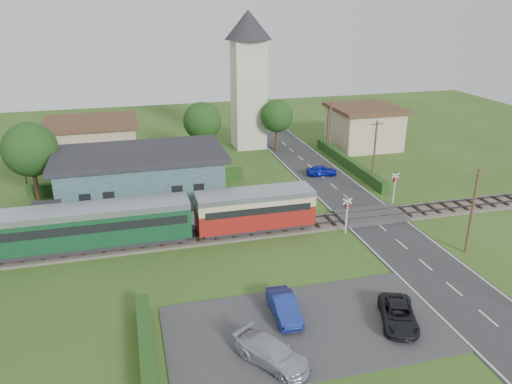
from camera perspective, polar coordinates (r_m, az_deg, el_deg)
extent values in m
plane|color=#2D4C19|center=(41.83, 1.90, -5.52)|extent=(120.00, 120.00, 0.00)
cube|color=#4C443D|center=(43.51, 1.14, -4.26)|extent=(76.00, 3.20, 0.20)
cube|color=#3F3F47|center=(42.75, 1.41, -4.28)|extent=(76.00, 0.08, 0.15)
cube|color=#3F3F47|center=(44.00, 0.89, -3.50)|extent=(76.00, 0.08, 0.15)
cube|color=#28282B|center=(45.47, 14.09, -3.87)|extent=(6.00, 70.00, 0.05)
cube|color=#333335|center=(31.69, 5.66, -15.23)|extent=(17.00, 9.00, 0.08)
cube|color=#333335|center=(46.98, 12.97, -2.66)|extent=(6.20, 3.40, 0.45)
cube|color=gray|center=(44.96, -12.38, -3.73)|extent=(30.00, 3.00, 0.45)
cube|color=beige|center=(44.94, -22.75, -2.98)|extent=(2.00, 2.00, 2.40)
cube|color=#232328|center=(44.47, -22.98, -1.48)|extent=(2.30, 2.30, 0.15)
cube|color=#30494A|center=(49.53, -12.97, 1.31)|extent=(15.00, 8.00, 4.80)
cube|color=#232328|center=(48.72, -13.22, 4.24)|extent=(16.00, 9.00, 0.50)
cube|color=#232328|center=(46.32, -12.60, -1.80)|extent=(1.20, 0.12, 2.20)
cube|color=black|center=(46.01, -18.94, -0.88)|extent=(1.00, 0.12, 1.20)
cube|color=black|center=(45.87, -16.46, -0.65)|extent=(1.00, 0.12, 1.20)
cube|color=black|center=(46.00, -9.01, 0.04)|extent=(1.00, 0.12, 1.20)
cube|color=black|center=(46.21, -6.54, 0.27)|extent=(1.00, 0.12, 1.20)
cube|color=#232328|center=(43.06, -0.13, -3.82)|extent=(9.00, 2.20, 0.50)
cube|color=maroon|center=(42.65, -0.13, -2.60)|extent=(10.00, 2.80, 1.80)
cube|color=#BFAF8B|center=(42.16, -0.13, -1.04)|extent=(10.00, 2.82, 0.90)
cube|color=black|center=(42.29, -0.13, -1.48)|extent=(9.00, 2.88, 0.60)
cube|color=#99A1B3|center=(41.91, -0.14, -0.22)|extent=(10.00, 2.90, 0.45)
cube|color=#232328|center=(42.06, -18.44, -5.64)|extent=(15.20, 2.20, 0.50)
cube|color=#103C21|center=(41.43, -18.68, -3.78)|extent=(16.00, 2.80, 2.60)
cube|color=black|center=(41.27, -18.75, -3.28)|extent=(15.40, 2.86, 0.70)
cube|color=#99A1B3|center=(40.89, -18.91, -2.00)|extent=(16.00, 2.90, 0.50)
cube|color=beige|center=(66.74, -0.86, 11.03)|extent=(4.00, 4.00, 14.00)
cone|color=#232328|center=(65.75, -0.91, 18.60)|extent=(6.00, 6.00, 3.60)
cube|color=tan|center=(63.01, -18.14, 5.16)|extent=(10.00, 8.00, 5.00)
cube|color=#472D1E|center=(62.35, -18.43, 7.58)|extent=(10.80, 8.80, 0.50)
cube|color=tan|center=(69.21, 12.22, 7.12)|extent=(8.00, 8.00, 5.00)
cube|color=#472D1E|center=(68.61, 12.40, 9.34)|extent=(8.80, 8.80, 0.50)
cube|color=#193814|center=(29.92, -12.44, -16.88)|extent=(0.80, 9.00, 1.20)
cube|color=#193814|center=(60.32, 10.52, 3.29)|extent=(0.80, 18.00, 1.20)
cube|color=#193814|center=(54.36, -13.05, 1.14)|extent=(22.00, 0.80, 1.30)
cylinder|color=#332316|center=(53.25, -23.87, 1.01)|extent=(0.44, 0.44, 4.12)
sphere|color=#143311|center=(52.30, -24.41, 4.44)|extent=(5.20, 5.20, 5.20)
cylinder|color=#332316|center=(61.76, -6.03, 5.24)|extent=(0.44, 0.44, 3.85)
sphere|color=#143311|center=(60.98, -6.15, 8.05)|extent=(4.60, 4.60, 4.60)
cylinder|color=#332316|center=(65.85, 2.35, 6.23)|extent=(0.44, 0.44, 3.58)
sphere|color=#143311|center=(65.16, 2.39, 8.68)|extent=(4.20, 4.20, 4.20)
cylinder|color=#473321|center=(41.83, 23.46, -2.11)|extent=(0.22, 0.22, 7.00)
cube|color=#473321|center=(40.77, 24.11, 2.03)|extent=(1.40, 0.10, 0.10)
cylinder|color=#473321|center=(54.38, 13.36, 4.29)|extent=(0.22, 0.22, 7.00)
cube|color=#473321|center=(53.56, 13.65, 7.56)|extent=(1.40, 0.10, 0.10)
cylinder|color=#473321|center=(64.79, 8.45, 7.33)|extent=(0.22, 0.22, 7.00)
cube|color=#473321|center=(64.11, 8.61, 10.10)|extent=(1.40, 0.10, 0.10)
cylinder|color=silver|center=(42.99, 10.29, -2.89)|extent=(0.12, 0.12, 3.00)
cube|color=#232328|center=(42.56, 10.38, -1.54)|extent=(0.35, 0.18, 0.55)
sphere|color=#FF190C|center=(42.40, 10.46, -1.41)|extent=(0.14, 0.14, 0.14)
sphere|color=#FF190C|center=(42.52, 10.44, -1.79)|extent=(0.14, 0.14, 0.14)
cube|color=silver|center=(42.41, 10.42, -1.04)|extent=(0.84, 0.05, 0.55)
cube|color=silver|center=(42.41, 10.42, -1.04)|extent=(0.84, 0.05, 0.55)
cylinder|color=silver|center=(50.12, 15.50, 0.21)|extent=(0.12, 0.12, 3.00)
cube|color=#232328|center=(49.75, 15.62, 1.39)|extent=(0.35, 0.18, 0.55)
sphere|color=#FF190C|center=(49.60, 15.71, 1.51)|extent=(0.14, 0.14, 0.14)
sphere|color=#FF190C|center=(49.70, 15.67, 1.18)|extent=(0.14, 0.14, 0.14)
cube|color=silver|center=(49.62, 15.67, 1.83)|extent=(0.84, 0.05, 0.55)
cube|color=silver|center=(49.62, 15.67, 1.83)|extent=(0.84, 0.05, 0.55)
cylinder|color=#3F3F47|center=(59.11, -25.08, 3.16)|extent=(0.14, 0.14, 5.00)
sphere|color=orange|center=(58.47, -25.46, 5.49)|extent=(0.30, 0.30, 0.30)
cylinder|color=#3F3F47|center=(70.18, 8.18, 7.57)|extent=(0.14, 0.14, 5.00)
sphere|color=orange|center=(69.64, 8.29, 9.57)|extent=(0.30, 0.30, 0.30)
imported|color=#0B16A6|center=(57.04, 7.50, 2.45)|extent=(3.59, 1.91, 1.16)
imported|color=navy|center=(32.16, 3.25, -12.97)|extent=(1.56, 4.16, 1.36)
imported|color=#AAADBC|center=(28.64, 1.84, -17.92)|extent=(4.10, 4.84, 1.33)
imported|color=black|center=(32.73, 15.96, -13.34)|extent=(3.46, 4.84, 1.22)
imported|color=gray|center=(45.47, -1.54, -1.28)|extent=(0.79, 0.62, 1.92)
imported|color=gray|center=(44.24, -18.14, -3.16)|extent=(0.77, 0.94, 1.79)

